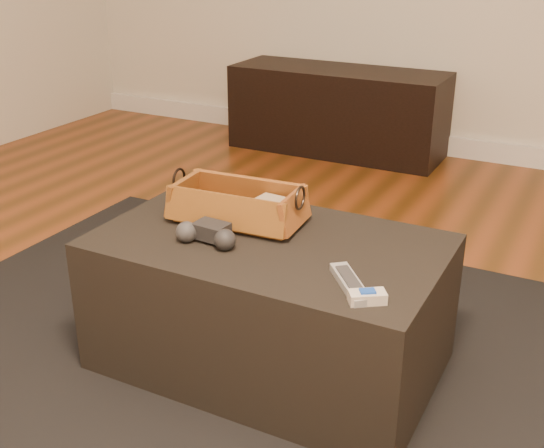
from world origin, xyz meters
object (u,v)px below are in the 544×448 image
at_px(ottoman, 269,303).
at_px(cream_gadget, 367,297).
at_px(media_cabinet, 338,111).
at_px(silver_remote, 350,283).
at_px(tv_remote, 230,214).
at_px(wicker_basket, 238,206).
at_px(game_controller, 208,234).

height_order(ottoman, cream_gadget, cream_gadget).
distance_m(media_cabinet, silver_remote, 2.57).
height_order(tv_remote, silver_remote, tv_remote).
xyz_separation_m(media_cabinet, ottoman, (0.69, -2.20, -0.03)).
bearing_deg(wicker_basket, silver_remote, -27.17).
relative_size(wicker_basket, cream_gadget, 4.28).
bearing_deg(silver_remote, tv_remote, 155.40).
relative_size(ottoman, game_controller, 5.29).
distance_m(ottoman, tv_remote, 0.30).
distance_m(tv_remote, wicker_basket, 0.03).
bearing_deg(cream_gadget, ottoman, 150.66).
xyz_separation_m(media_cabinet, silver_remote, (1.00, -2.36, 0.19)).
bearing_deg(cream_gadget, game_controller, 168.37).
height_order(media_cabinet, game_controller, media_cabinet).
xyz_separation_m(silver_remote, cream_gadget, (0.06, -0.05, 0.00)).
bearing_deg(tv_remote, ottoman, -29.76).
bearing_deg(media_cabinet, wicker_basket, -75.75).
bearing_deg(wicker_basket, tv_remote, -139.06).
distance_m(ottoman, cream_gadget, 0.49).
distance_m(ottoman, silver_remote, 0.42).
bearing_deg(cream_gadget, media_cabinet, 113.84).
height_order(media_cabinet, cream_gadget, media_cabinet).
bearing_deg(media_cabinet, game_controller, -76.66).
bearing_deg(tv_remote, media_cabinet, 93.59).
bearing_deg(ottoman, silver_remote, -27.08).
bearing_deg(game_controller, cream_gadget, -11.63).
distance_m(ottoman, wicker_basket, 0.31).
height_order(ottoman, silver_remote, silver_remote).
xyz_separation_m(media_cabinet, tv_remote, (0.52, -2.14, 0.21)).
bearing_deg(ottoman, cream_gadget, -29.34).
relative_size(tv_remote, cream_gadget, 2.18).
bearing_deg(wicker_basket, cream_gadget, -28.79).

